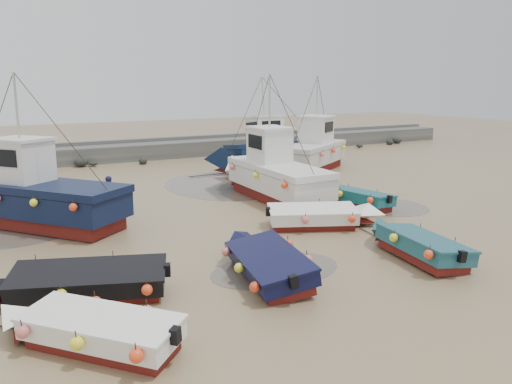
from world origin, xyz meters
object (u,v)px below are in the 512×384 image
cabin_boat_2 (272,150)px  dinghy_2 (415,241)px  dinghy_5 (321,214)px  cabin_boat_1 (272,172)px  dinghy_0 (88,325)px  dinghy_6 (351,195)px  dinghy_1 (268,258)px  person (110,213)px  dinghy_4 (76,279)px  cabin_boat_0 (30,194)px  cabin_boat_3 (314,150)px

cabin_boat_2 → dinghy_2: bearing=165.0°
dinghy_5 → cabin_boat_1: 5.63m
dinghy_0 → dinghy_6: size_ratio=0.87×
dinghy_1 → person: 10.37m
dinghy_2 → dinghy_4: size_ratio=0.90×
dinghy_0 → dinghy_4: (0.19, 2.89, -0.01)m
person → cabin_boat_0: bearing=-13.2°
cabin_boat_3 → dinghy_2: bearing=-55.7°
dinghy_2 → dinghy_5: size_ratio=1.01×
dinghy_4 → cabin_boat_0: bearing=23.0°
dinghy_4 → cabin_boat_1: 13.52m
dinghy_0 → cabin_boat_1: cabin_boat_1 is taller
cabin_boat_1 → cabin_boat_2: (4.22, 7.40, -0.00)m
dinghy_5 → dinghy_6: bearing=146.7°
cabin_boat_1 → person: size_ratio=5.89×
cabin_boat_0 → cabin_boat_3: size_ratio=1.01×
dinghy_4 → person: bearing=2.4°
dinghy_2 → cabin_boat_2: cabin_boat_2 is taller
dinghy_1 → cabin_boat_0: 11.15m
dinghy_6 → cabin_boat_3: 10.41m
dinghy_2 → cabin_boat_1: (0.16, 9.97, 0.79)m
dinghy_2 → dinghy_4: bearing=177.6°
dinghy_5 → cabin_boat_0: size_ratio=0.64×
cabin_boat_0 → cabin_boat_3: (18.12, 5.71, 0.03)m
dinghy_6 → cabin_boat_2: bearing=68.3°
dinghy_5 → dinghy_6: same height
person → cabin_boat_2: bearing=-176.1°
dinghy_1 → dinghy_2: bearing=-0.2°
dinghy_0 → cabin_boat_2: cabin_boat_2 is taller
dinghy_0 → cabin_boat_2: bearing=8.0°
dinghy_2 → dinghy_0: bearing=-167.2°
dinghy_0 → dinghy_1: same height
dinghy_0 → dinghy_5: (10.21, 5.35, 0.00)m
dinghy_0 → dinghy_6: 15.48m
dinghy_1 → dinghy_0: bearing=-152.0°
dinghy_1 → dinghy_4: same height
dinghy_1 → cabin_boat_1: size_ratio=0.61×
cabin_boat_1 → cabin_boat_3: size_ratio=1.16×
cabin_boat_1 → cabin_boat_2: size_ratio=0.99×
dinghy_4 → cabin_boat_3: (17.69, 14.05, 0.83)m
dinghy_2 → dinghy_6: bearing=76.6°
cabin_boat_0 → cabin_boat_3: 19.00m
dinghy_0 → person: (3.03, 11.84, -0.55)m
dinghy_6 → dinghy_1: bearing=-156.4°
dinghy_6 → dinghy_4: bearing=-173.2°
dinghy_2 → dinghy_1: bearing=177.9°
person → dinghy_0: bearing=52.0°
dinghy_0 → cabin_boat_1: 15.53m
dinghy_4 → person: size_ratio=3.70×
dinghy_0 → dinghy_2: size_ratio=0.85×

